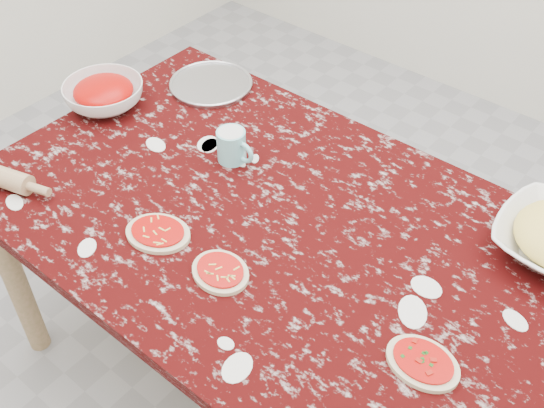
{
  "coord_description": "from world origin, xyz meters",
  "views": [
    {
      "loc": [
        0.79,
        -0.96,
        1.95
      ],
      "look_at": [
        0.0,
        0.0,
        0.8
      ],
      "focal_mm": 43.46,
      "sensor_mm": 36.0,
      "label": 1
    }
  ],
  "objects_px": {
    "sauce_bowl": "(104,95)",
    "flour_mug": "(232,146)",
    "worktable": "(272,240)",
    "pizza_tray": "(211,84)"
  },
  "relations": [
    {
      "from": "pizza_tray",
      "to": "sauce_bowl",
      "type": "bearing_deg",
      "value": -121.21
    },
    {
      "from": "pizza_tray",
      "to": "flour_mug",
      "type": "bearing_deg",
      "value": -37.34
    },
    {
      "from": "worktable",
      "to": "flour_mug",
      "type": "relative_size",
      "value": 12.84
    },
    {
      "from": "pizza_tray",
      "to": "worktable",
      "type": "bearing_deg",
      "value": -32.6
    },
    {
      "from": "sauce_bowl",
      "to": "flour_mug",
      "type": "distance_m",
      "value": 0.5
    },
    {
      "from": "sauce_bowl",
      "to": "flour_mug",
      "type": "relative_size",
      "value": 2.02
    },
    {
      "from": "flour_mug",
      "to": "worktable",
      "type": "bearing_deg",
      "value": -25.54
    },
    {
      "from": "sauce_bowl",
      "to": "flour_mug",
      "type": "xyz_separation_m",
      "value": [
        0.5,
        0.06,
        0.01
      ]
    },
    {
      "from": "worktable",
      "to": "sauce_bowl",
      "type": "xyz_separation_m",
      "value": [
        -0.74,
        0.06,
        0.12
      ]
    },
    {
      "from": "sauce_bowl",
      "to": "flour_mug",
      "type": "bearing_deg",
      "value": 6.32
    }
  ]
}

